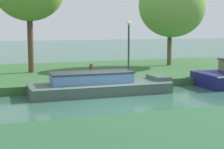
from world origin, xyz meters
The scene contains 6 objects.
ground_plane centered at (0.00, 0.00, 0.00)m, with size 120.00×120.00×0.00m, color #315D4A.
riverbank_far centered at (0.00, 7.00, 0.20)m, with size 72.00×10.00×0.40m, color #326032.
slate_narrowboat centered at (-0.34, 1.20, 0.44)m, with size 6.62×1.75×1.07m.
willow_tree_right centered at (6.65, 7.43, 4.50)m, with size 4.69×3.97×6.25m.
lamp_post centered at (1.99, 3.53, 2.29)m, with size 0.24×0.24×3.03m.
mooring_post_near centered at (-0.41, 2.46, 0.84)m, with size 0.17×0.17×0.88m, color #4B321E.
Camera 1 is at (-4.77, -14.08, 3.19)m, focal length 55.64 mm.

